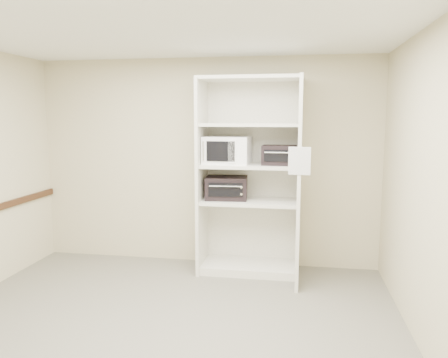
% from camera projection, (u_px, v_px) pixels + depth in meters
% --- Properties ---
extents(floor, '(4.50, 4.00, 0.01)m').
position_uv_depth(floor, '(161.00, 331.00, 4.00)').
color(floor, '#676457').
rests_on(floor, ground).
extents(ceiling, '(4.50, 4.00, 0.01)m').
position_uv_depth(ceiling, '(154.00, 25.00, 3.62)').
color(ceiling, white).
extents(wall_back, '(4.50, 0.02, 2.70)m').
position_uv_depth(wall_back, '(205.00, 162.00, 5.76)').
color(wall_back, '#BEB191').
rests_on(wall_back, ground).
extents(wall_front, '(4.50, 0.02, 2.70)m').
position_uv_depth(wall_front, '(10.00, 258.00, 1.86)').
color(wall_front, '#BEB191').
rests_on(wall_front, ground).
extents(wall_right, '(0.02, 4.00, 2.70)m').
position_uv_depth(wall_right, '(432.00, 193.00, 3.44)').
color(wall_right, '#BEB191').
rests_on(wall_right, ground).
extents(shelving_unit, '(1.24, 0.92, 2.42)m').
position_uv_depth(shelving_unit, '(253.00, 183.00, 5.39)').
color(shelving_unit, beige).
rests_on(shelving_unit, floor).
extents(microwave, '(0.58, 0.45, 0.34)m').
position_uv_depth(microwave, '(227.00, 150.00, 5.39)').
color(microwave, white).
rests_on(microwave, shelving_unit).
extents(toaster_oven_upper, '(0.42, 0.32, 0.23)m').
position_uv_depth(toaster_oven_upper, '(279.00, 155.00, 5.25)').
color(toaster_oven_upper, black).
rests_on(toaster_oven_upper, shelving_unit).
extents(toaster_oven_lower, '(0.54, 0.43, 0.28)m').
position_uv_depth(toaster_oven_lower, '(227.00, 188.00, 5.48)').
color(toaster_oven_lower, black).
rests_on(toaster_oven_lower, shelving_unit).
extents(paper_sign, '(0.23, 0.02, 0.29)m').
position_uv_depth(paper_sign, '(299.00, 161.00, 4.64)').
color(paper_sign, white).
rests_on(paper_sign, shelving_unit).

